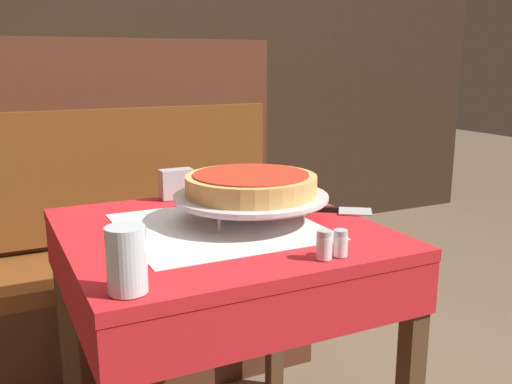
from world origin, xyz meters
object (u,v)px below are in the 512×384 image
(dining_table_rear, at_px, (45,165))
(deep_dish_pizza, at_px, (251,184))
(napkin_holder, at_px, (176,184))
(salt_shaker, at_px, (324,245))
(water_glass_near, at_px, (127,260))
(booth_bench, at_px, (96,285))
(condiment_caddy, at_px, (52,136))
(pizza_server, at_px, (327,210))
(pepper_shaker, at_px, (340,243))
(dining_table_front, at_px, (220,264))
(pizza_pan_stand, at_px, (251,198))

(dining_table_rear, distance_m, deep_dish_pizza, 1.76)
(napkin_holder, bearing_deg, salt_shaker, -80.79)
(dining_table_rear, distance_m, water_glass_near, 2.05)
(booth_bench, relative_size, condiment_caddy, 9.87)
(deep_dish_pizza, relative_size, pizza_server, 1.41)
(dining_table_rear, distance_m, pizza_server, 1.82)
(condiment_caddy, bearing_deg, booth_bench, -89.67)
(deep_dish_pizza, xyz_separation_m, salt_shaker, (0.01, -0.34, -0.07))
(pepper_shaker, distance_m, condiment_caddy, 2.05)
(booth_bench, bearing_deg, dining_table_front, -74.74)
(dining_table_rear, height_order, booth_bench, booth_bench)
(dining_table_rear, height_order, pizza_server, pizza_server)
(salt_shaker, bearing_deg, deep_dish_pizza, 92.09)
(water_glass_near, bearing_deg, napkin_holder, 64.77)
(water_glass_near, bearing_deg, pepper_shaker, -0.83)
(dining_table_front, relative_size, pizza_server, 3.17)
(booth_bench, relative_size, water_glass_near, 12.46)
(pizza_pan_stand, relative_size, pepper_shaker, 6.92)
(dining_table_front, distance_m, salt_shaker, 0.37)
(pizza_server, height_order, pepper_shaker, pepper_shaker)
(dining_table_rear, distance_m, pizza_pan_stand, 1.76)
(pizza_server, bearing_deg, pizza_pan_stand, 178.88)
(dining_table_front, bearing_deg, dining_table_rear, 98.00)
(booth_bench, bearing_deg, water_glass_near, -96.18)
(condiment_caddy, bearing_deg, salt_shaker, -81.22)
(water_glass_near, distance_m, napkin_holder, 0.73)
(water_glass_near, bearing_deg, pizza_pan_stand, 38.93)
(dining_table_rear, bearing_deg, pepper_shaker, -79.20)
(dining_table_front, bearing_deg, booth_bench, 105.26)
(salt_shaker, bearing_deg, water_glass_near, 179.08)
(water_glass_near, height_order, napkin_holder, water_glass_near)
(pizza_pan_stand, bearing_deg, salt_shaker, -87.91)
(napkin_holder, bearing_deg, pepper_shaker, -77.36)
(dining_table_front, height_order, pizza_pan_stand, pizza_pan_stand)
(booth_bench, xyz_separation_m, pizza_server, (0.53, -0.73, 0.40))
(pepper_shaker, bearing_deg, booth_bench, 108.23)
(pepper_shaker, bearing_deg, salt_shaker, 180.00)
(napkin_holder, bearing_deg, condiment_caddy, 98.57)
(booth_bench, xyz_separation_m, pepper_shaker, (0.35, -1.06, 0.42))
(condiment_caddy, bearing_deg, dining_table_front, -83.11)
(condiment_caddy, bearing_deg, pizza_server, -72.38)
(pizza_pan_stand, distance_m, salt_shaker, 0.34)
(deep_dish_pizza, height_order, pizza_server, deep_dish_pizza)
(pizza_pan_stand, relative_size, napkin_holder, 4.07)
(dining_table_front, distance_m, deep_dish_pizza, 0.22)
(dining_table_rear, relative_size, pizza_server, 3.16)
(dining_table_front, xyz_separation_m, pizza_pan_stand, (0.10, 0.01, 0.16))
(deep_dish_pizza, relative_size, pepper_shaker, 5.86)
(napkin_holder, bearing_deg, dining_table_front, -89.86)
(dining_table_rear, xyz_separation_m, booth_bench, (0.04, -1.00, -0.29))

